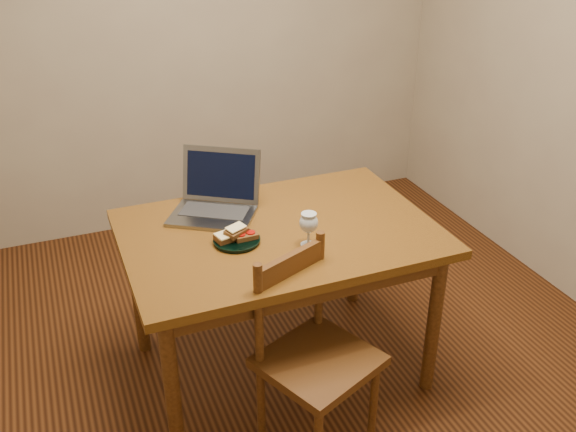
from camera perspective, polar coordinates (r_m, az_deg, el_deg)
name	(u,v)px	position (r m, az deg, el deg)	size (l,w,h in m)	color
floor	(293,354)	(3.20, 0.43, -12.19)	(3.20, 3.20, 0.02)	black
back_wall	(192,20)	(4.06, -8.49, 16.87)	(3.20, 0.02, 2.60)	gray
table	(279,247)	(2.74, -0.80, -2.74)	(1.30, 0.90, 0.74)	#4A2A0C
chair	(314,347)	(2.49, 2.36, -11.60)	(0.52, 0.51, 0.43)	#361D0B
plate	(237,241)	(2.60, -4.57, -2.20)	(0.19, 0.19, 0.02)	black
sandwich_cheese	(228,236)	(2.59, -5.33, -1.76)	(0.11, 0.06, 0.03)	#381E0C
sandwich_tomato	(246,235)	(2.59, -3.76, -1.72)	(0.09, 0.05, 0.03)	#381E0C
sandwich_top	(236,231)	(2.59, -4.64, -1.30)	(0.09, 0.05, 0.03)	#381E0C
milk_glass	(309,229)	(2.54, 1.84, -1.19)	(0.08, 0.08, 0.15)	white
laptop	(216,196)	(2.84, -6.38, 1.77)	(0.47, 0.46, 0.26)	slate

